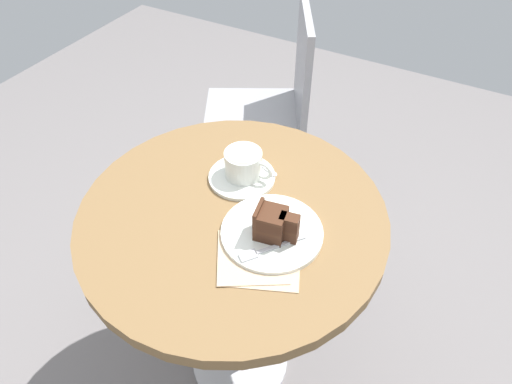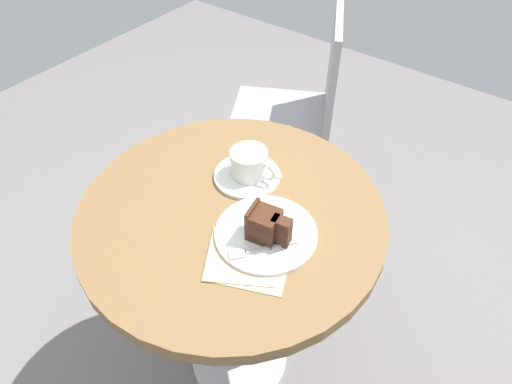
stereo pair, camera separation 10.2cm
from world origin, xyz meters
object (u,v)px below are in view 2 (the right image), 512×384
object	(u,v)px
saucer	(247,176)
cafe_chair	(303,105)
fork	(255,251)
napkin	(247,256)
teaspoon	(271,170)
coffee_cup	(250,163)
cake_slice	(266,225)
cake_plate	(266,234)

from	to	relation	value
saucer	cafe_chair	world-z (taller)	cafe_chair
saucer	fork	world-z (taller)	fork
napkin	teaspoon	bearing A→B (deg)	114.72
coffee_cup	cake_slice	world-z (taller)	cake_slice
fork	cafe_chair	distance (m)	0.91
saucer	coffee_cup	bearing A→B (deg)	66.00
cake_plate	fork	xyz separation A→B (m)	(0.01, -0.06, 0.01)
cake_slice	napkin	distance (m)	0.07
teaspoon	cake_plate	xyz separation A→B (m)	(0.11, -0.17, -0.01)
napkin	cafe_chair	world-z (taller)	cafe_chair
coffee_cup	cafe_chair	bearing A→B (deg)	109.73
saucer	coffee_cup	world-z (taller)	coffee_cup
cake_plate	cake_slice	bearing A→B (deg)	-54.00
coffee_cup	fork	xyz separation A→B (m)	(0.16, -0.19, -0.03)
teaspoon	coffee_cup	bearing A→B (deg)	-113.47
coffee_cup	napkin	bearing A→B (deg)	-53.77
coffee_cup	cafe_chair	distance (m)	0.70
teaspoon	fork	size ratio (longest dim) A/B	0.79
coffee_cup	napkin	xyz separation A→B (m)	(0.15, -0.20, -0.04)
teaspoon	cafe_chair	world-z (taller)	cafe_chair
fork	napkin	distance (m)	0.02
teaspoon	cake_slice	size ratio (longest dim) A/B	1.03
teaspoon	fork	distance (m)	0.26
cafe_chair	teaspoon	bearing A→B (deg)	-4.25
saucer	teaspoon	bearing A→B (deg)	50.75
saucer	cafe_chair	distance (m)	0.69
teaspoon	cafe_chair	distance (m)	0.67
cake_slice	cafe_chair	bearing A→B (deg)	116.16
cafe_chair	cake_slice	bearing A→B (deg)	-2.14
cake_slice	cafe_chair	world-z (taller)	cafe_chair
saucer	fork	bearing A→B (deg)	-48.52
saucer	cake_plate	xyz separation A→B (m)	(0.15, -0.12, 0.00)
napkin	cafe_chair	size ratio (longest dim) A/B	0.25
cake_slice	fork	distance (m)	0.06
fork	cafe_chair	world-z (taller)	cafe_chair
saucer	cake_plate	distance (m)	0.19
fork	teaspoon	bearing A→B (deg)	-113.57
teaspoon	napkin	size ratio (longest dim) A/B	0.45
saucer	teaspoon	world-z (taller)	teaspoon
napkin	cafe_chair	bearing A→B (deg)	114.25
saucer	cake_plate	world-z (taller)	cake_plate
coffee_cup	fork	size ratio (longest dim) A/B	0.98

